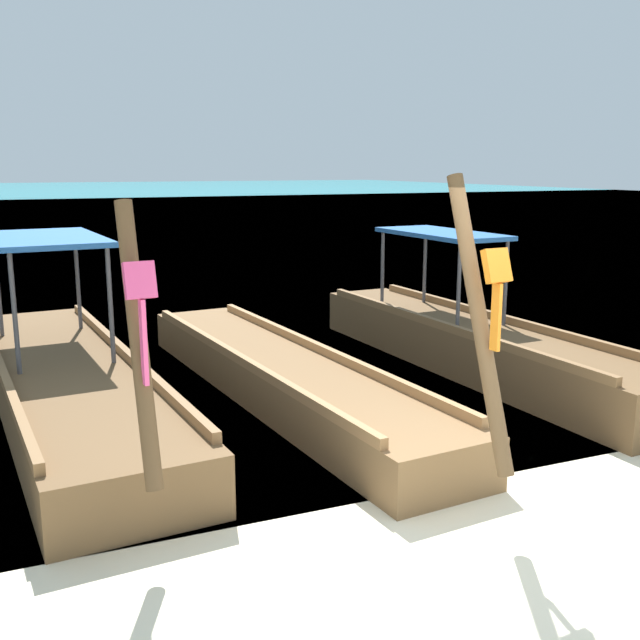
{
  "coord_description": "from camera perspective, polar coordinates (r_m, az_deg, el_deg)",
  "views": [
    {
      "loc": [
        -2.95,
        -3.75,
        2.66
      ],
      "look_at": [
        0.0,
        3.16,
        1.07
      ],
      "focal_mm": 41.26,
      "sensor_mm": 36.0,
      "label": 1
    }
  ],
  "objects": [
    {
      "name": "longtail_boat_blue_ribbon",
      "position": [
        9.89,
        11.74,
        -1.8
      ],
      "size": [
        1.43,
        6.62,
        2.34
      ],
      "color": "brown",
      "rests_on": "ground"
    },
    {
      "name": "longtail_boat_orange_ribbon",
      "position": [
        8.54,
        -2.86,
        -4.41
      ],
      "size": [
        1.68,
        7.01,
        2.6
      ],
      "color": "brown",
      "rests_on": "ground"
    },
    {
      "name": "sea_water",
      "position": [
        65.04,
        -20.71,
        8.82
      ],
      "size": [
        120.0,
        120.0,
        0.0
      ],
      "primitive_type": "plane",
      "color": "teal",
      "rests_on": "ground"
    },
    {
      "name": "ground",
      "position": [
        5.46,
        13.76,
        -17.58
      ],
      "size": [
        120.0,
        120.0,
        0.0
      ],
      "primitive_type": "plane",
      "color": "beige"
    },
    {
      "name": "longtail_boat_pink_ribbon",
      "position": [
        8.56,
        -19.04,
        -4.56
      ],
      "size": [
        1.92,
        6.95,
        2.44
      ],
      "color": "brown",
      "rests_on": "ground"
    }
  ]
}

